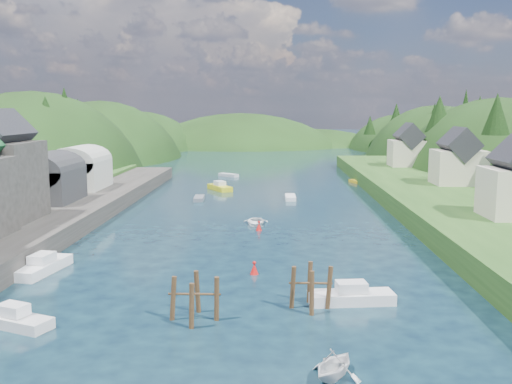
{
  "coord_description": "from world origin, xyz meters",
  "views": [
    {
      "loc": [
        2.01,
        -35.94,
        13.29
      ],
      "look_at": [
        0.0,
        28.0,
        4.0
      ],
      "focal_mm": 40.0,
      "sensor_mm": 36.0,
      "label": 1
    }
  ],
  "objects_px": {
    "piling_cluster_near": "(195,303)",
    "piling_cluster_far": "(311,291)",
    "channel_buoy_near": "(254,268)",
    "channel_buoy_far": "(259,226)"
  },
  "relations": [
    {
      "from": "channel_buoy_near",
      "to": "piling_cluster_far",
      "type": "bearing_deg",
      "value": -62.83
    },
    {
      "from": "channel_buoy_near",
      "to": "channel_buoy_far",
      "type": "height_order",
      "value": "same"
    },
    {
      "from": "piling_cluster_far",
      "to": "channel_buoy_far",
      "type": "bearing_deg",
      "value": 99.44
    },
    {
      "from": "piling_cluster_near",
      "to": "channel_buoy_far",
      "type": "relative_size",
      "value": 3.15
    },
    {
      "from": "piling_cluster_near",
      "to": "channel_buoy_far",
      "type": "distance_m",
      "value": 27.48
    },
    {
      "from": "piling_cluster_near",
      "to": "channel_buoy_far",
      "type": "bearing_deg",
      "value": 82.99
    },
    {
      "from": "channel_buoy_near",
      "to": "channel_buoy_far",
      "type": "bearing_deg",
      "value": 90.24
    },
    {
      "from": "piling_cluster_near",
      "to": "piling_cluster_far",
      "type": "height_order",
      "value": "piling_cluster_far"
    },
    {
      "from": "piling_cluster_near",
      "to": "channel_buoy_far",
      "type": "xyz_separation_m",
      "value": [
        3.35,
        27.26,
        -0.69
      ]
    },
    {
      "from": "piling_cluster_near",
      "to": "channel_buoy_near",
      "type": "distance_m",
      "value": 10.9
    }
  ]
}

